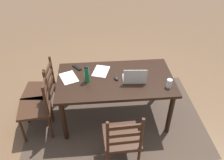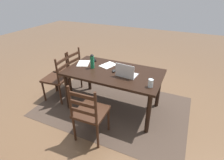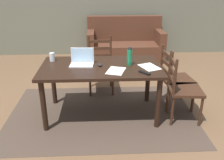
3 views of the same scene
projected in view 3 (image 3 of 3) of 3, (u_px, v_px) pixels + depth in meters
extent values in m
plane|color=brown|center=(102.00, 114.00, 3.68)|extent=(14.00, 14.00, 0.00)
cube|color=#47382D|center=(102.00, 113.00, 3.68)|extent=(2.71, 1.84, 0.01)
cube|color=#6B6D5B|center=(99.00, 0.00, 6.01)|extent=(8.00, 0.12, 2.70)
cube|color=black|center=(101.00, 67.00, 3.39)|extent=(1.65, 0.91, 0.04)
cylinder|color=black|center=(44.00, 106.00, 3.16)|extent=(0.07, 0.07, 0.72)
cylinder|color=black|center=(158.00, 103.00, 3.23)|extent=(0.07, 0.07, 0.72)
cylinder|color=black|center=(53.00, 83.00, 3.85)|extent=(0.07, 0.07, 0.72)
cylinder|color=black|center=(148.00, 81.00, 3.92)|extent=(0.07, 0.07, 0.72)
cube|color=#3D2316|center=(177.00, 80.00, 3.72)|extent=(0.48, 0.48, 0.04)
cylinder|color=#3D2316|center=(182.00, 88.00, 4.02)|extent=(0.04, 0.04, 0.43)
cylinder|color=#3D2316|center=(193.00, 98.00, 3.67)|extent=(0.04, 0.04, 0.43)
cylinder|color=#3D2316|center=(160.00, 89.00, 3.96)|extent=(0.04, 0.04, 0.43)
cylinder|color=#3D2316|center=(168.00, 100.00, 3.62)|extent=(0.04, 0.04, 0.43)
cylinder|color=#3D2316|center=(162.00, 61.00, 3.77)|extent=(0.04, 0.04, 0.50)
cylinder|color=#3D2316|center=(171.00, 69.00, 3.43)|extent=(0.04, 0.04, 0.50)
cube|color=#3D2316|center=(166.00, 71.00, 3.64)|extent=(0.06, 0.36, 0.05)
cube|color=#3D2316|center=(166.00, 63.00, 3.59)|extent=(0.06, 0.36, 0.05)
cube|color=#3D2316|center=(167.00, 55.00, 3.54)|extent=(0.06, 0.36, 0.05)
cube|color=#3D2316|center=(185.00, 90.00, 3.39)|extent=(0.48, 0.48, 0.04)
cylinder|color=#3D2316|center=(193.00, 99.00, 3.65)|extent=(0.04, 0.04, 0.43)
cylinder|color=#3D2316|center=(201.00, 112.00, 3.30)|extent=(0.04, 0.04, 0.43)
cylinder|color=#3D2316|center=(167.00, 98.00, 3.66)|extent=(0.04, 0.04, 0.43)
cylinder|color=#3D2316|center=(172.00, 111.00, 3.31)|extent=(0.04, 0.04, 0.43)
cylinder|color=#3D2316|center=(170.00, 68.00, 3.47)|extent=(0.04, 0.04, 0.50)
cylinder|color=#3D2316|center=(175.00, 78.00, 3.12)|extent=(0.04, 0.04, 0.50)
cube|color=#3D2316|center=(172.00, 80.00, 3.34)|extent=(0.06, 0.36, 0.05)
cube|color=#3D2316|center=(172.00, 71.00, 3.29)|extent=(0.06, 0.36, 0.05)
cube|color=#3D2316|center=(173.00, 62.00, 3.24)|extent=(0.06, 0.36, 0.05)
cube|color=#3D2316|center=(101.00, 67.00, 4.23)|extent=(0.46, 0.46, 0.04)
cylinder|color=#3D2316|center=(113.00, 84.00, 4.16)|extent=(0.04, 0.04, 0.43)
cylinder|color=#3D2316|center=(90.00, 85.00, 4.13)|extent=(0.04, 0.04, 0.43)
cylinder|color=#3D2316|center=(111.00, 75.00, 4.51)|extent=(0.04, 0.04, 0.43)
cylinder|color=#3D2316|center=(90.00, 76.00, 4.48)|extent=(0.04, 0.04, 0.43)
cylinder|color=#3D2316|center=(111.00, 50.00, 4.33)|extent=(0.04, 0.04, 0.50)
cylinder|color=#3D2316|center=(89.00, 50.00, 4.29)|extent=(0.04, 0.04, 0.50)
cube|color=#3D2316|center=(100.00, 55.00, 4.35)|extent=(0.36, 0.04, 0.05)
cube|color=#3D2316|center=(100.00, 48.00, 4.30)|extent=(0.36, 0.04, 0.05)
cube|color=#3D2316|center=(100.00, 41.00, 4.25)|extent=(0.36, 0.04, 0.05)
cube|color=#512D1E|center=(125.00, 51.00, 5.98)|extent=(1.80, 0.80, 0.40)
cube|color=#512D1E|center=(124.00, 28.00, 6.06)|extent=(1.80, 0.20, 0.60)
cube|color=#512D1E|center=(160.00, 37.00, 5.88)|extent=(0.16, 0.80, 0.30)
cube|color=#512D1E|center=(91.00, 37.00, 5.81)|extent=(0.16, 0.80, 0.30)
cube|color=silver|center=(82.00, 65.00, 3.40)|extent=(0.34, 0.24, 0.02)
cube|color=silver|center=(82.00, 55.00, 3.45)|extent=(0.32, 0.03, 0.21)
cube|color=#A5CCEA|center=(82.00, 55.00, 3.45)|extent=(0.30, 0.03, 0.19)
cylinder|color=#197247|center=(130.00, 57.00, 3.38)|extent=(0.07, 0.07, 0.22)
sphere|color=black|center=(130.00, 49.00, 3.34)|extent=(0.06, 0.06, 0.06)
cylinder|color=silver|center=(52.00, 57.00, 3.56)|extent=(0.07, 0.07, 0.12)
ellipsoid|color=black|center=(100.00, 65.00, 3.38)|extent=(0.08, 0.11, 0.03)
cube|color=black|center=(145.00, 73.00, 3.12)|extent=(0.14, 0.16, 0.02)
cube|color=white|center=(149.00, 67.00, 3.34)|extent=(0.31, 0.35, 0.00)
cube|color=white|center=(116.00, 71.00, 3.21)|extent=(0.29, 0.35, 0.00)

